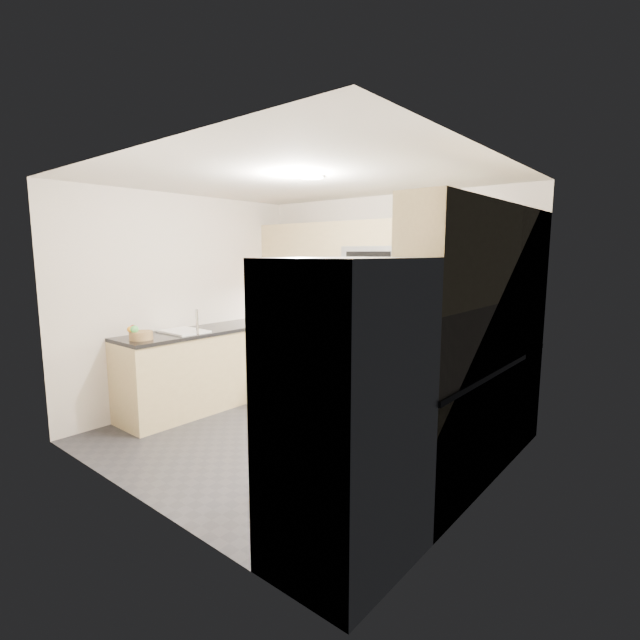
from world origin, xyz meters
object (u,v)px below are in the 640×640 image
(microwave, at_px, (377,264))
(refrigerator, at_px, (347,415))
(cutting_board, at_px, (307,320))
(utensil_bowl, at_px, (497,336))
(gas_range, at_px, (370,369))
(fruit_basket, at_px, (141,336))

(microwave, relative_size, refrigerator, 0.42)
(microwave, distance_m, cutting_board, 1.28)
(utensil_bowl, bearing_deg, gas_range, -177.99)
(utensil_bowl, bearing_deg, cutting_board, 179.87)
(gas_range, xyz_separation_m, cutting_board, (-1.03, 0.06, 0.49))
(gas_range, distance_m, fruit_basket, 2.58)
(refrigerator, bearing_deg, gas_range, 120.88)
(microwave, distance_m, fruit_basket, 2.72)
(gas_range, height_order, utensil_bowl, utensil_bowl)
(microwave, height_order, fruit_basket, microwave)
(utensil_bowl, bearing_deg, fruit_basket, -143.73)
(microwave, height_order, cutting_board, microwave)
(microwave, bearing_deg, gas_range, -90.00)
(refrigerator, relative_size, utensil_bowl, 6.80)
(refrigerator, height_order, fruit_basket, refrigerator)
(refrigerator, xyz_separation_m, utensil_bowl, (-0.00, 2.48, 0.12))
(refrigerator, height_order, utensil_bowl, refrigerator)
(cutting_board, bearing_deg, refrigerator, -45.00)
(utensil_bowl, bearing_deg, microwave, 177.06)
(gas_range, distance_m, refrigerator, 2.86)
(microwave, relative_size, utensil_bowl, 2.87)
(utensil_bowl, relative_size, fruit_basket, 1.13)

